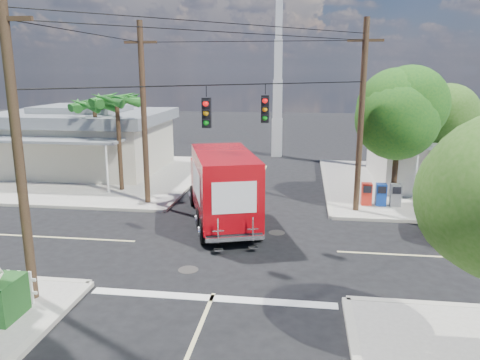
# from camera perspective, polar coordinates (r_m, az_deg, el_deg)

# --- Properties ---
(ground) EXTENTS (120.00, 120.00, 0.00)m
(ground) POSITION_cam_1_polar(r_m,az_deg,el_deg) (18.43, -0.85, -8.09)
(ground) COLOR black
(ground) RESTS_ON ground
(sidewalk_ne) EXTENTS (14.12, 14.12, 0.14)m
(sidewalk_ne) POSITION_cam_1_polar(r_m,az_deg,el_deg) (29.81, 23.71, -0.77)
(sidewalk_ne) COLOR gray
(sidewalk_ne) RESTS_ON ground
(sidewalk_nw) EXTENTS (14.12, 14.12, 0.14)m
(sidewalk_nw) POSITION_cam_1_polar(r_m,az_deg,el_deg) (31.65, -17.61, 0.50)
(sidewalk_nw) COLOR gray
(sidewalk_nw) RESTS_ON ground
(road_markings) EXTENTS (32.00, 32.00, 0.01)m
(road_markings) POSITION_cam_1_polar(r_m,az_deg,el_deg) (17.09, -1.60, -9.85)
(road_markings) COLOR beige
(road_markings) RESTS_ON ground
(building_ne) EXTENTS (11.80, 10.20, 4.50)m
(building_ne) POSITION_cam_1_polar(r_m,az_deg,el_deg) (30.90, 26.45, 3.69)
(building_ne) COLOR silver
(building_ne) RESTS_ON sidewalk_ne
(building_nw) EXTENTS (10.80, 10.20, 4.30)m
(building_nw) POSITION_cam_1_polar(r_m,az_deg,el_deg) (33.16, -18.47, 4.78)
(building_nw) COLOR beige
(building_nw) RESTS_ON sidewalk_nw
(radio_tower) EXTENTS (0.80, 0.80, 17.00)m
(radio_tower) POSITION_cam_1_polar(r_m,az_deg,el_deg) (37.05, 4.64, 11.54)
(radio_tower) COLOR silver
(radio_tower) RESTS_ON ground
(tree_ne_front) EXTENTS (4.21, 4.14, 6.66)m
(tree_ne_front) POSITION_cam_1_polar(r_m,az_deg,el_deg) (24.25, 18.92, 7.94)
(tree_ne_front) COLOR #422D1C
(tree_ne_front) RESTS_ON sidewalk_ne
(tree_ne_back) EXTENTS (3.77, 3.66, 5.82)m
(tree_ne_back) POSITION_cam_1_polar(r_m,az_deg,el_deg) (27.04, 23.40, 6.81)
(tree_ne_back) COLOR #422D1C
(tree_ne_back) RESTS_ON sidewalk_ne
(palm_nw_front) EXTENTS (3.01, 3.08, 5.59)m
(palm_nw_front) POSITION_cam_1_polar(r_m,az_deg,el_deg) (26.53, -14.79, 9.21)
(palm_nw_front) COLOR #422D1C
(palm_nw_front) RESTS_ON sidewalk_nw
(palm_nw_back) EXTENTS (3.01, 3.08, 5.19)m
(palm_nw_back) POSITION_cam_1_polar(r_m,az_deg,el_deg) (28.73, -17.34, 8.58)
(palm_nw_back) COLOR #422D1C
(palm_nw_back) RESTS_ON sidewalk_nw
(utility_poles) EXTENTS (12.00, 10.68, 9.00)m
(utility_poles) POSITION_cam_1_polar(r_m,az_deg,el_deg) (19.15, -4.90, 7.10)
(utility_poles) COLOR #473321
(utility_poles) RESTS_ON ground
(vending_boxes) EXTENTS (1.90, 0.50, 1.10)m
(vending_boxes) POSITION_cam_1_polar(r_m,az_deg,el_deg) (24.26, 16.80, -1.70)
(vending_boxes) COLOR red
(vending_boxes) RESTS_ON sidewalk_ne
(delivery_truck) EXTENTS (4.43, 7.93, 3.30)m
(delivery_truck) POSITION_cam_1_polar(r_m,az_deg,el_deg) (20.83, -2.20, -0.75)
(delivery_truck) COLOR black
(delivery_truck) RESTS_ON ground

